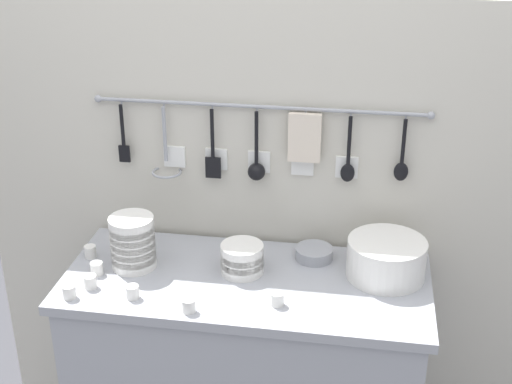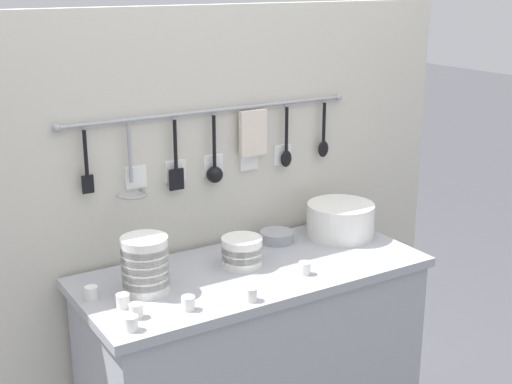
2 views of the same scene
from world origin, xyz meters
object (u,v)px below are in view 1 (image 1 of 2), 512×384
cup_edge_far (189,306)px  cup_edge_near (90,252)px  bowl_stack_tall_left (242,259)px  cup_front_right (133,292)px  steel_mixing_bowl (314,253)px  plate_stack (386,259)px  bowl_stack_short_front (133,242)px  cup_by_caddy (69,292)px  cup_beside_plates (90,282)px  cup_centre (277,299)px  cup_back_left (97,268)px

cup_edge_far → cup_edge_near: size_ratio=1.00×
bowl_stack_tall_left → cup_front_right: 0.35m
steel_mixing_bowl → cup_front_right: size_ratio=3.01×
bowl_stack_tall_left → cup_edge_far: bearing=-115.0°
plate_stack → cup_edge_far: plate_stack is taller
bowl_stack_short_front → cup_by_caddy: (-0.13, -0.20, -0.06)m
plate_stack → cup_edge_near: 0.93m
bowl_stack_short_front → cup_edge_near: size_ratio=4.25×
cup_edge_near → cup_beside_plates: bearing=-68.8°
cup_centre → cup_by_caddy: (-0.60, -0.06, 0.00)m
bowl_stack_tall_left → cup_centre: size_ratio=3.31×
bowl_stack_short_front → plate_stack: bowl_stack_short_front is taller
cup_by_caddy → plate_stack: bearing=16.7°
cup_back_left → cup_edge_near: 0.11m
cup_by_caddy → cup_front_right: bearing=9.0°
bowl_stack_short_front → cup_centre: bearing=-16.9°
plate_stack → cup_back_left: bearing=-171.3°
bowl_stack_tall_left → plate_stack: bearing=6.4°
cup_edge_near → cup_back_left: bearing=-58.8°
cup_back_left → cup_centre: 0.57m
cup_by_caddy → steel_mixing_bowl: bearing=26.6°
steel_mixing_bowl → cup_edge_near: bearing=-171.4°
plate_stack → cup_front_right: size_ratio=6.00×
cup_front_right → cup_by_caddy: (-0.18, -0.03, 0.00)m
cup_centre → cup_front_right: bearing=-175.7°
cup_beside_plates → cup_centre: bearing=-0.2°
cup_by_caddy → bowl_stack_short_front: bearing=57.4°
cup_beside_plates → bowl_stack_tall_left: bearing=20.4°
cup_edge_near → cup_by_caddy: size_ratio=1.00×
cup_back_left → cup_by_caddy: 0.14m
steel_mixing_bowl → cup_back_left: cup_back_left is taller
cup_back_left → cup_by_caddy: bearing=-102.9°
bowl_stack_short_front → cup_edge_far: 0.32m
cup_beside_plates → cup_by_caddy: bearing=-122.9°
cup_centre → cup_by_caddy: same height
bowl_stack_tall_left → cup_back_left: (-0.44, -0.08, -0.03)m
plate_stack → cup_edge_near: (-0.93, -0.04, -0.04)m
cup_beside_plates → cup_back_left: bearing=96.4°
bowl_stack_short_front → cup_edge_near: bowl_stack_short_front is taller
steel_mixing_bowl → cup_beside_plates: 0.69m
cup_back_left → cup_edge_far: size_ratio=1.00×
steel_mixing_bowl → cup_edge_near: cup_edge_near is taller
bowl_stack_tall_left → cup_edge_far: 0.26m
cup_edge_near → cup_by_caddy: same height
bowl_stack_tall_left → cup_centre: bearing=-51.0°
cup_front_right → cup_back_left: same height
bowl_stack_short_front → bowl_stack_tall_left: 0.34m
plate_stack → cup_front_right: (-0.72, -0.24, -0.04)m
cup_back_left → cup_edge_near: same height
cup_centre → cup_by_caddy: size_ratio=1.00×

